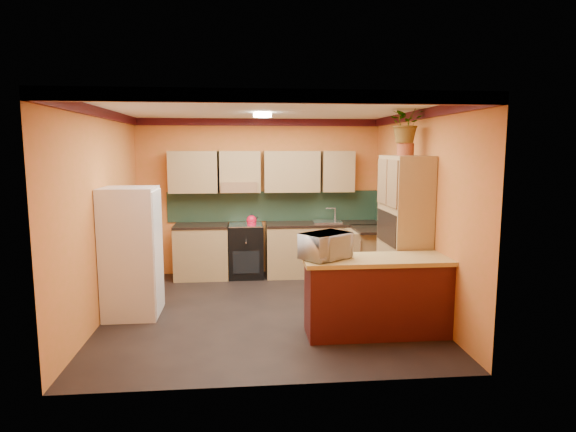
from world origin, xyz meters
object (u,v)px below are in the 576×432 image
object	(u,v)px
stove	(246,251)
fridge	(131,252)
breakfast_bar	(383,298)
microwave	(326,246)
pantry	(404,235)
base_cabinets_back	(282,251)

from	to	relation	value
stove	fridge	bearing A→B (deg)	-129.54
stove	breakfast_bar	world-z (taller)	stove
microwave	fridge	bearing A→B (deg)	122.74
stove	pantry	size ratio (longest dim) A/B	0.43
base_cabinets_back	fridge	bearing A→B (deg)	-139.46
base_cabinets_back	pantry	size ratio (longest dim) A/B	1.74
pantry	microwave	bearing A→B (deg)	-146.31
base_cabinets_back	fridge	distance (m)	2.83
base_cabinets_back	stove	distance (m)	0.63
fridge	breakfast_bar	world-z (taller)	fridge
stove	microwave	xyz separation A→B (m)	(0.90, -2.76, 0.63)
fridge	pantry	distance (m)	3.61
fridge	microwave	size ratio (longest dim) A/B	3.11
stove	pantry	distance (m)	2.93
microwave	stove	bearing A→B (deg)	72.18
base_cabinets_back	stove	size ratio (longest dim) A/B	4.01
breakfast_bar	fridge	bearing A→B (deg)	163.09
base_cabinets_back	fridge	xyz separation A→B (m)	(-2.13, -1.82, 0.41)
base_cabinets_back	stove	xyz separation A→B (m)	(-0.62, -0.00, 0.02)
base_cabinets_back	stove	world-z (taller)	stove
breakfast_bar	microwave	world-z (taller)	microwave
stove	breakfast_bar	distance (m)	3.18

